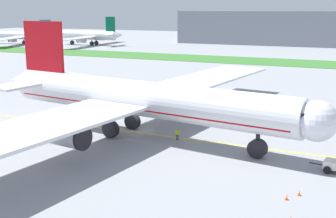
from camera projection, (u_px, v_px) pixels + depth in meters
name	position (u px, v px, depth m)	size (l,w,h in m)	color
ground_plane	(137.00, 130.00, 70.25)	(600.00, 600.00, 0.00)	gray
apron_taxi_line	(133.00, 132.00, 69.08)	(280.00, 0.36, 0.01)	yellow
grass_median_strip	(267.00, 62.00, 161.67)	(320.00, 24.00, 0.10)	#38722D
airliner_foreground	(137.00, 99.00, 65.78)	(57.26, 92.71, 17.00)	white
ground_crew_marshaller_front	(177.00, 133.00, 64.63)	(0.59, 0.37, 1.74)	black
traffic_cone_near_nose	(286.00, 197.00, 44.48)	(0.36, 0.36, 0.58)	#F2590C
traffic_cone_port_wing	(299.00, 193.00, 45.52)	(0.36, 0.36, 0.58)	#F2590C
parked_airliner_far_left	(22.00, 36.00, 244.14)	(41.65, 67.71, 13.30)	white
parked_airliner_far_centre	(91.00, 36.00, 234.21)	(37.75, 58.11, 15.10)	white
terminal_building	(264.00, 28.00, 238.76)	(93.80, 20.00, 18.00)	gray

